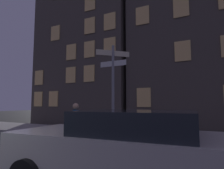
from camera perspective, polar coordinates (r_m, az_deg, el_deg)
The scene contains 6 objects.
sidewalk_kerb at distance 9.90m, azimuth 1.74°, elevation -14.47°, with size 40.00×3.33×0.14m, color #9E9991.
signpost at distance 8.66m, azimuth 0.31°, elevation 0.70°, with size 1.27×1.12×4.05m.
car_near_right at distance 3.85m, azimuth 3.01°, elevation -17.50°, with size 4.31×2.19×1.45m.
cyclist at distance 7.13m, azimuth -10.22°, elevation -12.30°, with size 1.81×0.37×1.61m.
building_left_block at distance 19.76m, azimuth -2.58°, elevation 9.62°, with size 8.28×9.81×13.62m.
building_right_block at distance 18.18m, azimuth 29.37°, elevation 16.36°, with size 12.03×10.02×16.38m.
Camera 1 is at (4.20, -1.37, 1.57)m, focal length 31.59 mm.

